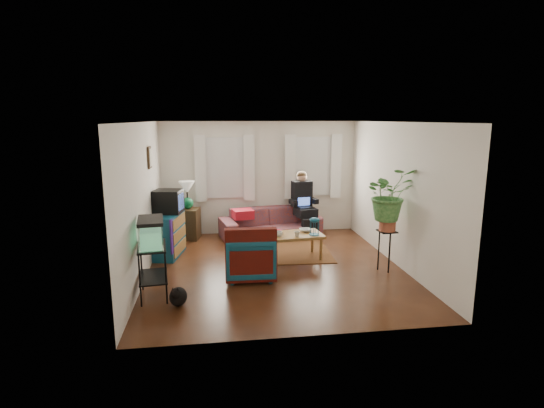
{
  "coord_description": "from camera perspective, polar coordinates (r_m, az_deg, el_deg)",
  "views": [
    {
      "loc": [
        -1.06,
        -7.23,
        2.66
      ],
      "look_at": [
        0.0,
        0.4,
        1.1
      ],
      "focal_mm": 28.0,
      "sensor_mm": 36.0,
      "label": 1
    }
  ],
  "objects": [
    {
      "name": "aquarium",
      "position": [
        6.51,
        -15.97,
        -3.64
      ],
      "size": [
        0.44,
        0.69,
        0.42
      ],
      "primitive_type": "cube",
      "rotation": [
        0.0,
        0.0,
        0.12
      ],
      "color": "#7FD899",
      "rests_on": "aquarium_stand"
    },
    {
      "name": "crt_tv",
      "position": [
        8.5,
        -13.79,
        0.35
      ],
      "size": [
        0.6,
        0.56,
        0.45
      ],
      "primitive_type": "cube",
      "rotation": [
        0.0,
        0.0,
        -0.2
      ],
      "color": "black",
      "rests_on": "dresser"
    },
    {
      "name": "table_lamp",
      "position": [
        9.55,
        -11.33,
        1.1
      ],
      "size": [
        0.42,
        0.42,
        0.63
      ],
      "primitive_type": null,
      "rotation": [
        0.0,
        0.0,
        -0.2
      ],
      "color": "white",
      "rests_on": "side_table"
    },
    {
      "name": "sofa",
      "position": [
        9.63,
        -0.21,
        -1.9
      ],
      "size": [
        2.37,
        1.3,
        0.88
      ],
      "primitive_type": "imported",
      "rotation": [
        0.0,
        0.0,
        0.2
      ],
      "color": "brown",
      "rests_on": "floor"
    },
    {
      "name": "curtains_right",
      "position": [
        9.97,
        5.56,
        4.99
      ],
      "size": [
        1.36,
        0.06,
        1.5
      ],
      "primitive_type": "cube",
      "color": "white",
      "rests_on": "wall_back"
    },
    {
      "name": "snack_tray",
      "position": [
        8.18,
        0.1,
        -3.78
      ],
      "size": [
        0.4,
        0.4,
        0.04
      ],
      "primitive_type": "cylinder",
      "rotation": [
        0.0,
        0.0,
        0.11
      ],
      "color": "#B21414",
      "rests_on": "coffee_table"
    },
    {
      "name": "window_left",
      "position": [
        9.78,
        -6.36,
        4.85
      ],
      "size": [
        1.08,
        0.04,
        1.38
      ],
      "primitive_type": "cube",
      "color": "white",
      "rests_on": "wall_back"
    },
    {
      "name": "window_right",
      "position": [
        10.05,
        5.45,
        5.04
      ],
      "size": [
        1.08,
        0.04,
        1.38
      ],
      "primitive_type": "cube",
      "color": "white",
      "rests_on": "wall_back"
    },
    {
      "name": "floor",
      "position": [
        7.78,
        0.41,
        -8.55
      ],
      "size": [
        4.5,
        5.0,
        0.01
      ],
      "primitive_type": "cube",
      "color": "#4F2B14",
      "rests_on": "ground"
    },
    {
      "name": "wall_back",
      "position": [
        9.89,
        -1.68,
        3.53
      ],
      "size": [
        4.5,
        0.01,
        2.6
      ],
      "primitive_type": "cube",
      "color": "silver",
      "rests_on": "floor"
    },
    {
      "name": "plant_stand",
      "position": [
        7.8,
        15.07,
        -6.08
      ],
      "size": [
        0.33,
        0.33,
        0.73
      ],
      "primitive_type": "cube",
      "rotation": [
        0.0,
        0.0,
        0.08
      ],
      "color": "black",
      "rests_on": "floor"
    },
    {
      "name": "seated_person",
      "position": [
        9.86,
        4.23,
        -0.24
      ],
      "size": [
        0.68,
        0.79,
        1.34
      ],
      "primitive_type": null,
      "rotation": [
        0.0,
        0.0,
        0.2
      ],
      "color": "black",
      "rests_on": "sofa"
    },
    {
      "name": "coffee_table",
      "position": [
        8.19,
        2.58,
        -5.71
      ],
      "size": [
        1.25,
        0.77,
        0.49
      ],
      "primitive_type": "cube",
      "rotation": [
        0.0,
        0.0,
        0.11
      ],
      "color": "brown",
      "rests_on": "floor"
    },
    {
      "name": "curtains_left",
      "position": [
        9.7,
        -6.34,
        4.8
      ],
      "size": [
        1.36,
        0.06,
        1.5
      ],
      "primitive_type": "cube",
      "color": "white",
      "rests_on": "wall_back"
    },
    {
      "name": "birdcage",
      "position": [
        8.05,
        5.73,
        -2.98
      ],
      "size": [
        0.21,
        0.21,
        0.34
      ],
      "primitive_type": null,
      "rotation": [
        0.0,
        0.0,
        0.11
      ],
      "color": "#115B6B",
      "rests_on": "coffee_table"
    },
    {
      "name": "serape_throw",
      "position": [
        6.87,
        -2.84,
        -6.13
      ],
      "size": [
        0.84,
        0.22,
        0.68
      ],
      "primitive_type": "cube",
      "rotation": [
        0.0,
        0.0,
        -0.03
      ],
      "color": "#9E0A0A",
      "rests_on": "armchair"
    },
    {
      "name": "picture_frame",
      "position": [
        8.2,
        -16.07,
        6.03
      ],
      "size": [
        0.04,
        0.32,
        0.4
      ],
      "primitive_type": "cube",
      "color": "#3D2616",
      "rests_on": "wall_left"
    },
    {
      "name": "wall_left",
      "position": [
        7.46,
        -16.95,
        0.43
      ],
      "size": [
        0.01,
        5.0,
        2.6
      ],
      "primitive_type": "cube",
      "color": "silver",
      "rests_on": "floor"
    },
    {
      "name": "bowl",
      "position": [
        8.31,
        4.53,
        -3.53
      ],
      "size": [
        0.26,
        0.26,
        0.06
      ],
      "primitive_type": "imported",
      "rotation": [
        0.0,
        0.0,
        0.11
      ],
      "color": "white",
      "rests_on": "coffee_table"
    },
    {
      "name": "wall_right",
      "position": [
        8.07,
        16.44,
        1.27
      ],
      "size": [
        0.01,
        5.0,
        2.6
      ],
      "primitive_type": "cube",
      "color": "silver",
      "rests_on": "floor"
    },
    {
      "name": "cup_a",
      "position": [
        7.94,
        0.96,
        -4.03
      ],
      "size": [
        0.15,
        0.15,
        0.11
      ],
      "primitive_type": "imported",
      "rotation": [
        0.0,
        0.0,
        0.11
      ],
      "color": "white",
      "rests_on": "coffee_table"
    },
    {
      "name": "side_table",
      "position": [
        9.68,
        -11.18,
        -2.62
      ],
      "size": [
        0.56,
        0.56,
        0.69
      ],
      "primitive_type": "cube",
      "rotation": [
        0.0,
        0.0,
        -0.2
      ],
      "color": "#3F2517",
      "rests_on": "floor"
    },
    {
      "name": "cup_b",
      "position": [
        7.95,
        3.38,
        -4.05
      ],
      "size": [
        0.12,
        0.12,
        0.1
      ],
      "primitive_type": "imported",
      "rotation": [
        0.0,
        0.0,
        0.11
      ],
      "color": "beige",
      "rests_on": "coffee_table"
    },
    {
      "name": "area_rug",
      "position": [
        8.65,
        1.04,
        -6.41
      ],
      "size": [
        2.08,
        1.7,
        0.01
      ],
      "primitive_type": "cube",
      "rotation": [
        0.0,
        0.0,
        -0.05
      ],
      "color": "brown",
      "rests_on": "floor"
    },
    {
      "name": "wall_front",
      "position": [
        5.04,
        4.56,
        -4.24
      ],
      "size": [
        4.5,
        0.01,
        2.6
      ],
      "primitive_type": "cube",
      "color": "silver",
      "rests_on": "floor"
    },
    {
      "name": "ceiling",
      "position": [
        7.31,
        0.44,
        10.97
      ],
      "size": [
        4.5,
        5.0,
        0.01
      ],
      "primitive_type": "cube",
      "color": "white",
      "rests_on": "wall_back"
    },
    {
      "name": "dresser",
      "position": [
        8.57,
        -13.89,
        -4.04
      ],
      "size": [
        0.65,
        1.02,
        0.85
      ],
      "primitive_type": "cube",
      "rotation": [
        0.0,
        0.0,
        -0.2
      ],
      "color": "#116268",
      "rests_on": "floor"
    },
    {
      "name": "aquarium_stand",
      "position": [
        6.69,
        -15.68,
        -8.72
      ],
      "size": [
        0.49,
        0.76,
        0.8
      ],
      "primitive_type": "cube",
      "rotation": [
        0.0,
        0.0,
        0.12
      ],
      "color": "black",
      "rests_on": "floor"
    },
    {
      "name": "armchair",
      "position": [
        7.22,
        -2.96,
        -6.67
      ],
      "size": [
        0.83,
        0.79,
        0.83
      ],
      "primitive_type": "imported",
      "rotation": [
        0.0,
        0.0,
        3.11
      ],
      "color": "#11546A",
      "rests_on": "floor"
    },
    {
      "name": "black_cat",
      "position": [
        6.39,
        -12.51,
        -11.81
      ],
      "size": [
        0.29,
        0.42,
        0.33
      ],
      "primitive_type": "ellipsoid",
      "rotation": [
        0.0,
        0.0,
        -0.11
      ],
      "color": "black",
      "rests_on": "floor"
    },
    {
      "name": "potted_plant",
      "position": [
        7.59,
        15.4,
        0.22
      ],
      "size": [
        0.89,
        0.78,
        0.93
      ],
      "primitive_type": "imported",
      "rotation": [
        0.0,
        0.0,
        0.08
      ],
      "color": "#599947",
      "rests_on": "plant_stand"
    }
  ]
}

